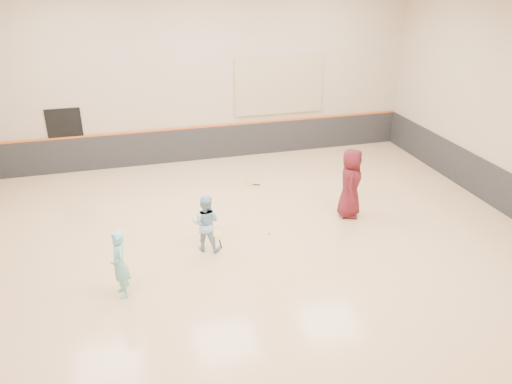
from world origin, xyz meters
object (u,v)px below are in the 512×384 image
object	(u,v)px
instructor	(206,223)
young_man	(350,183)
spare_racket	(247,183)
girl	(120,264)

from	to	relation	value
instructor	young_man	bearing A→B (deg)	-145.81
instructor	spare_racket	size ratio (longest dim) A/B	2.06
instructor	spare_racket	xyz separation A→B (m)	(1.95, 3.53, -0.68)
instructor	young_man	distance (m)	4.22
girl	young_man	distance (m)	6.56
young_man	girl	bearing A→B (deg)	134.40
spare_racket	instructor	bearing A→B (deg)	-118.92
girl	instructor	xyz separation A→B (m)	(2.06, 1.36, -0.04)
young_man	spare_racket	bearing A→B (deg)	63.93
girl	spare_racket	world-z (taller)	girl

